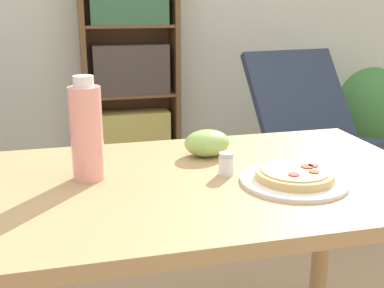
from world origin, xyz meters
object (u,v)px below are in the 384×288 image
(grape_bunch, at_px, (207,143))
(salt_shaker, at_px, (226,164))
(lounge_chair_far, at_px, (312,153))
(bookshelf, at_px, (130,66))
(potted_plant_floor, at_px, (370,110))
(pizza_on_plate, at_px, (294,177))
(drink_bottle, at_px, (87,132))

(grape_bunch, distance_m, salt_shaker, 0.17)
(grape_bunch, xyz_separation_m, lounge_chair_far, (1.04, 1.28, -0.50))
(bookshelf, relative_size, potted_plant_floor, 2.17)
(bookshelf, distance_m, potted_plant_floor, 1.86)
(pizza_on_plate, xyz_separation_m, potted_plant_floor, (1.70, 2.17, -0.39))
(salt_shaker, height_order, bookshelf, bookshelf)
(potted_plant_floor, bearing_deg, salt_shaker, -131.67)
(lounge_chair_far, height_order, potted_plant_floor, lounge_chair_far)
(grape_bunch, bearing_deg, pizza_on_plate, -59.97)
(salt_shaker, relative_size, bookshelf, 0.04)
(pizza_on_plate, bearing_deg, drink_bottle, 162.73)
(drink_bottle, xyz_separation_m, salt_shaker, (0.34, -0.06, -0.09))
(lounge_chair_far, xyz_separation_m, potted_plant_floor, (0.81, 0.63, 0.09))
(salt_shaker, bearing_deg, drink_bottle, 170.34)
(pizza_on_plate, distance_m, bookshelf, 2.53)
(bookshelf, height_order, potted_plant_floor, bookshelf)
(grape_bunch, relative_size, potted_plant_floor, 0.19)
(lounge_chair_far, relative_size, potted_plant_floor, 1.25)
(drink_bottle, xyz_separation_m, lounge_chair_far, (1.37, 1.38, -0.59))
(pizza_on_plate, bearing_deg, bookshelf, 91.96)
(salt_shaker, bearing_deg, potted_plant_floor, 48.33)
(lounge_chair_far, bearing_deg, drink_bottle, -142.63)
(grape_bunch, bearing_deg, lounge_chair_far, 50.92)
(grape_bunch, xyz_separation_m, potted_plant_floor, (1.85, 1.91, -0.42))
(grape_bunch, relative_size, drink_bottle, 0.51)
(bookshelf, bearing_deg, salt_shaker, -91.38)
(pizza_on_plate, distance_m, lounge_chair_far, 1.84)
(pizza_on_plate, height_order, potted_plant_floor, pizza_on_plate)
(salt_shaker, bearing_deg, bookshelf, 88.62)
(grape_bunch, xyz_separation_m, bookshelf, (0.06, 2.27, -0.07))
(lounge_chair_far, distance_m, bookshelf, 1.46)
(drink_bottle, height_order, salt_shaker, drink_bottle)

